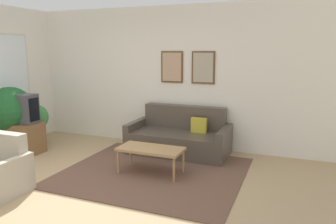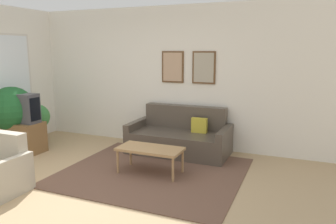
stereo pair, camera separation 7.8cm
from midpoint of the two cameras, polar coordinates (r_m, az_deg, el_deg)
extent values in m
plane|color=tan|center=(4.67, -16.17, -13.29)|extent=(16.00, 16.00, 0.00)
cube|color=brown|center=(5.18, -2.98, -10.37)|extent=(2.71, 2.39, 0.01)
cube|color=white|center=(6.54, -2.61, 6.18)|extent=(8.00, 0.06, 2.70)
cube|color=brown|center=(6.34, 0.35, 7.86)|extent=(0.44, 0.03, 0.60)
cube|color=tan|center=(6.33, 0.29, 7.85)|extent=(0.38, 0.01, 0.54)
cube|color=brown|center=(6.14, 5.79, 7.71)|extent=(0.44, 0.03, 0.60)
cube|color=#A89E89|center=(6.13, 5.75, 7.70)|extent=(0.38, 0.01, 0.54)
cube|color=beige|center=(7.02, -27.09, 6.08)|extent=(0.02, 1.25, 1.49)
cube|color=white|center=(7.01, -27.06, 6.08)|extent=(0.02, 1.17, 1.41)
cube|color=#4C4238|center=(6.01, 1.44, -5.36)|extent=(1.57, 0.90, 0.40)
cube|color=#4C4238|center=(6.24, 2.57, -0.83)|extent=(1.57, 0.20, 0.43)
cube|color=#4C4238|center=(6.33, -5.78, -3.93)|extent=(0.12, 0.90, 0.54)
cube|color=#4C4238|center=(5.77, 9.39, -5.48)|extent=(0.12, 0.90, 0.54)
cube|color=gold|center=(5.93, 5.04, -2.37)|extent=(0.28, 0.10, 0.28)
cube|color=#A87F51|center=(5.01, -3.48, -6.45)|extent=(0.99, 0.48, 0.04)
cylinder|color=#A87F51|center=(5.11, -9.10, -8.64)|extent=(0.04, 0.04, 0.37)
cylinder|color=#A87F51|center=(4.73, 0.55, -10.11)|extent=(0.04, 0.04, 0.37)
cylinder|color=#A87F51|center=(5.44, -6.92, -7.37)|extent=(0.04, 0.04, 0.37)
cylinder|color=#A87F51|center=(5.09, 2.22, -8.60)|extent=(0.04, 0.04, 0.37)
cube|color=brown|center=(6.60, -24.20, -4.14)|extent=(0.65, 0.47, 0.57)
cube|color=#424247|center=(6.49, -24.57, 0.57)|extent=(0.61, 0.28, 0.53)
cube|color=black|center=(6.27, -22.60, 0.39)|extent=(0.01, 0.23, 0.42)
cube|color=#B2A893|center=(5.00, -26.76, -5.28)|extent=(0.61, 0.16, 0.37)
cube|color=#B2A893|center=(4.66, -26.28, -10.60)|extent=(0.09, 0.76, 0.52)
cylinder|color=#383D42|center=(6.79, -25.56, -5.37)|extent=(0.21, 0.21, 0.21)
cylinder|color=#51381E|center=(6.74, -25.71, -3.49)|extent=(0.04, 0.04, 0.25)
sphere|color=#1E5628|center=(6.65, -26.04, 0.45)|extent=(0.82, 0.82, 0.82)
cylinder|color=#383D42|center=(7.23, -22.10, -4.32)|extent=(0.22, 0.22, 0.18)
cylinder|color=#51381E|center=(7.19, -22.19, -3.06)|extent=(0.04, 0.04, 0.15)
sphere|color=#3D8442|center=(7.13, -22.35, -0.81)|extent=(0.50, 0.50, 0.50)
cylinder|color=#383D42|center=(6.85, -24.25, -5.18)|extent=(0.31, 0.31, 0.21)
cylinder|color=#51381E|center=(6.80, -24.38, -3.58)|extent=(0.04, 0.04, 0.19)
sphere|color=#337A38|center=(6.73, -24.62, -0.60)|extent=(0.63, 0.63, 0.63)
camera|label=1|loc=(0.04, -90.41, -0.08)|focal=35.00mm
camera|label=2|loc=(0.04, 89.59, 0.08)|focal=35.00mm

